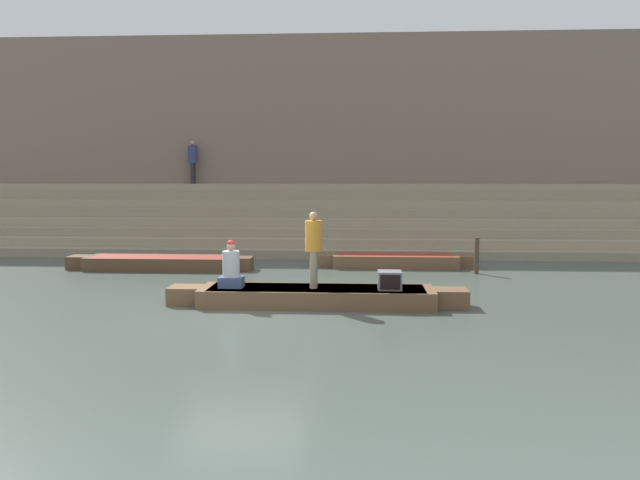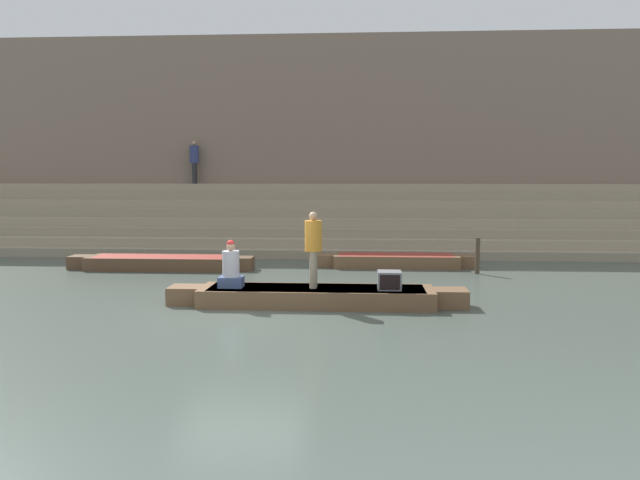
% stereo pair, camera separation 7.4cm
% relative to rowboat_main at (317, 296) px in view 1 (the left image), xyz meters
% --- Properties ---
extents(ground_plane, '(120.00, 120.00, 0.00)m').
position_rel_rowboat_main_xyz_m(ground_plane, '(-1.44, -1.04, -0.21)').
color(ground_plane, '#47544C').
extents(ghat_steps, '(36.00, 4.65, 2.42)m').
position_rel_rowboat_main_xyz_m(ghat_steps, '(-1.44, 10.12, 0.65)').
color(ghat_steps, gray).
rests_on(ghat_steps, ground).
extents(back_wall, '(34.20, 1.28, 8.26)m').
position_rel_rowboat_main_xyz_m(back_wall, '(-1.44, 12.36, 3.90)').
color(back_wall, '#7F6B5B').
rests_on(back_wall, ground).
extents(rowboat_main, '(6.39, 1.33, 0.38)m').
position_rel_rowboat_main_xyz_m(rowboat_main, '(0.00, 0.00, 0.00)').
color(rowboat_main, brown).
rests_on(rowboat_main, ground).
extents(person_standing, '(0.37, 0.37, 1.62)m').
position_rel_rowboat_main_xyz_m(person_standing, '(-0.06, 0.02, 1.11)').
color(person_standing, gray).
rests_on(person_standing, rowboat_main).
extents(person_rowing, '(0.51, 0.40, 1.02)m').
position_rel_rowboat_main_xyz_m(person_rowing, '(-1.83, -0.05, 0.57)').
color(person_rowing, '#3D4C75').
rests_on(person_rowing, rowboat_main).
extents(tv_set, '(0.49, 0.49, 0.39)m').
position_rel_rowboat_main_xyz_m(tv_set, '(1.55, -0.10, 0.37)').
color(tv_set, slate).
rests_on(tv_set, rowboat_main).
extents(moored_boat_shore, '(5.49, 1.19, 0.38)m').
position_rel_rowboat_main_xyz_m(moored_boat_shore, '(-4.95, 4.81, 0.00)').
color(moored_boat_shore, brown).
rests_on(moored_boat_shore, ground).
extents(moored_boat_distant, '(4.76, 1.19, 0.38)m').
position_rel_rowboat_main_xyz_m(moored_boat_distant, '(2.01, 5.68, 0.00)').
color(moored_boat_distant, brown).
rests_on(moored_boat_distant, ground).
extents(mooring_post, '(0.13, 0.13, 1.03)m').
position_rel_rowboat_main_xyz_m(mooring_post, '(4.23, 4.54, 0.31)').
color(mooring_post, '#473828').
rests_on(mooring_post, ground).
extents(person_on_steps, '(0.36, 0.36, 1.70)m').
position_rel_rowboat_main_xyz_m(person_on_steps, '(-5.67, 11.48, 3.19)').
color(person_on_steps, '#28282D').
rests_on(person_on_steps, ghat_steps).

